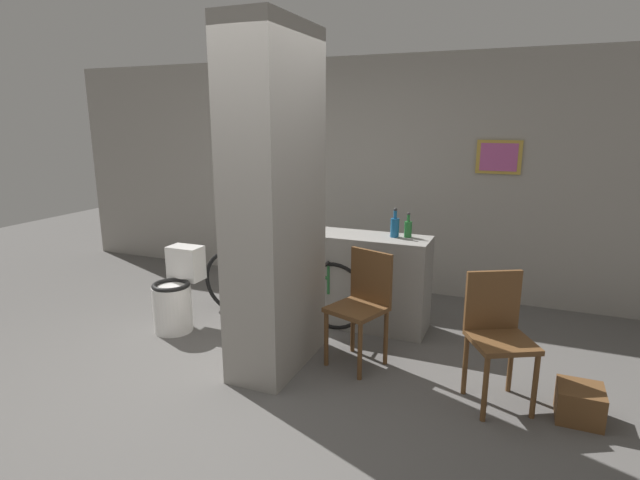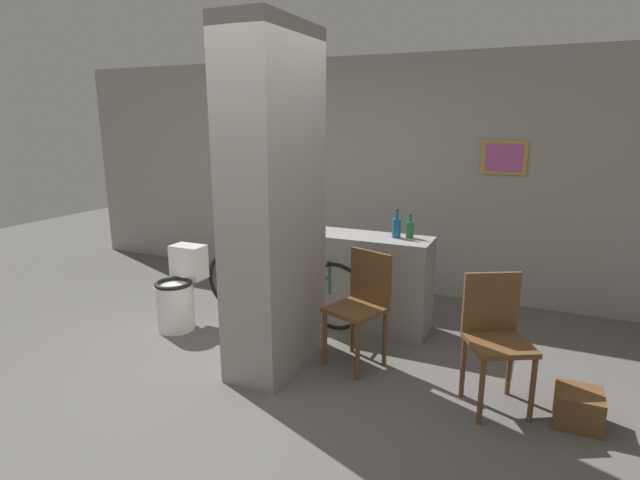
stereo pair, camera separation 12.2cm
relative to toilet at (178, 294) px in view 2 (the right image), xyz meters
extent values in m
plane|color=#5B5956|center=(1.14, -0.71, -0.33)|extent=(14.00, 14.00, 0.00)
cube|color=gray|center=(1.14, 1.92, 0.97)|extent=(8.00, 0.06, 2.60)
cube|color=#B79338|center=(-0.46, 1.88, 1.37)|extent=(0.36, 0.02, 0.48)
cube|color=#D86633|center=(-0.46, 1.87, 1.37)|extent=(0.30, 0.01, 0.39)
cube|color=#B79338|center=(2.64, 1.88, 1.22)|extent=(0.44, 0.02, 0.34)
cube|color=#B24C8C|center=(2.64, 1.87, 1.22)|extent=(0.36, 0.01, 0.28)
cube|color=gray|center=(1.19, -0.24, 0.97)|extent=(0.44, 0.94, 2.60)
cylinder|color=#593319|center=(0.95, -0.42, 1.22)|extent=(0.03, 0.40, 0.40)
cylinder|color=red|center=(0.94, -0.42, 1.22)|extent=(0.01, 0.07, 0.07)
cube|color=gray|center=(1.58, 0.75, 0.11)|extent=(1.23, 0.44, 0.88)
cylinder|color=white|center=(0.00, -0.06, -0.11)|extent=(0.35, 0.35, 0.43)
torus|color=black|center=(0.00, -0.06, 0.12)|extent=(0.34, 0.34, 0.04)
cube|color=white|center=(0.00, 0.18, 0.27)|extent=(0.32, 0.20, 0.32)
cylinder|color=brown|center=(1.57, -0.14, -0.10)|extent=(0.04, 0.04, 0.45)
cylinder|color=brown|center=(1.88, -0.26, -0.10)|extent=(0.04, 0.04, 0.45)
cylinder|color=brown|center=(1.68, 0.17, -0.10)|extent=(0.04, 0.04, 0.45)
cylinder|color=brown|center=(2.00, 0.06, -0.10)|extent=(0.04, 0.04, 0.45)
cube|color=brown|center=(1.78, -0.04, 0.14)|extent=(0.50, 0.50, 0.04)
cube|color=brown|center=(1.84, 0.13, 0.37)|extent=(0.38, 0.16, 0.42)
cylinder|color=brown|center=(2.80, -0.46, -0.10)|extent=(0.04, 0.04, 0.45)
cylinder|color=brown|center=(3.09, -0.30, -0.10)|extent=(0.04, 0.04, 0.45)
cylinder|color=brown|center=(2.64, -0.16, -0.10)|extent=(0.04, 0.04, 0.45)
cylinder|color=brown|center=(2.94, 0.00, -0.10)|extent=(0.04, 0.04, 0.45)
cube|color=brown|center=(2.87, -0.23, 0.14)|extent=(0.53, 0.53, 0.04)
cube|color=brown|center=(2.78, -0.07, 0.37)|extent=(0.36, 0.21, 0.42)
torus|color=black|center=(0.28, 0.54, 0.00)|extent=(0.66, 0.04, 0.66)
torus|color=black|center=(1.37, 0.54, 0.00)|extent=(0.66, 0.04, 0.66)
cylinder|color=#266633|center=(0.82, 0.54, 0.17)|extent=(1.01, 0.04, 0.04)
cylinder|color=#266633|center=(0.55, 0.54, 0.17)|extent=(0.03, 0.03, 0.34)
cylinder|color=#266633|center=(1.32, 0.54, 0.17)|extent=(0.03, 0.03, 0.31)
cube|color=black|center=(0.55, 0.54, 0.36)|extent=(0.16, 0.06, 0.04)
cylinder|color=#262626|center=(1.32, 0.54, 0.32)|extent=(0.03, 0.42, 0.03)
cylinder|color=#19598C|center=(1.86, 0.79, 0.64)|extent=(0.08, 0.08, 0.17)
cylinder|color=#19598C|center=(1.86, 0.79, 0.76)|extent=(0.03, 0.03, 0.07)
sphere|color=#333333|center=(1.86, 0.79, 0.81)|extent=(0.03, 0.03, 0.03)
cylinder|color=#267233|center=(1.97, 0.83, 0.62)|extent=(0.07, 0.07, 0.14)
cylinder|color=#267233|center=(1.97, 0.83, 0.73)|extent=(0.03, 0.03, 0.06)
sphere|color=#333333|center=(1.97, 0.83, 0.77)|extent=(0.03, 0.03, 0.03)
cube|color=brown|center=(3.38, -0.20, -0.22)|extent=(0.28, 0.28, 0.23)
camera|label=1|loc=(2.92, -3.55, 1.59)|focal=28.00mm
camera|label=2|loc=(3.03, -3.50, 1.59)|focal=28.00mm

